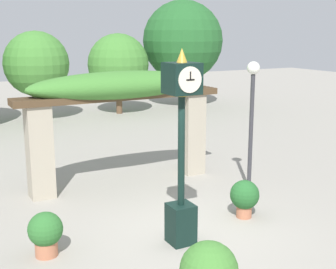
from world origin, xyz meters
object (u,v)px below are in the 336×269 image
object	(u,v)px
potted_plant_near_left	(46,232)
potted_plant_far_left	(245,196)
pedestal_clock	(181,148)
lamp_post	(252,101)

from	to	relation	value
potted_plant_near_left	potted_plant_far_left	size ratio (longest dim) A/B	0.99
pedestal_clock	potted_plant_near_left	world-z (taller)	pedestal_clock
pedestal_clock	lamp_post	size ratio (longest dim) A/B	1.13
potted_plant_far_left	lamp_post	size ratio (longest dim) A/B	0.26
potted_plant_near_left	potted_plant_far_left	bearing A→B (deg)	-3.09
pedestal_clock	potted_plant_far_left	bearing A→B (deg)	13.59
pedestal_clock	potted_plant_far_left	size ratio (longest dim) A/B	4.42
potted_plant_near_left	lamp_post	world-z (taller)	lamp_post
potted_plant_near_left	lamp_post	bearing A→B (deg)	12.39
pedestal_clock	potted_plant_near_left	size ratio (longest dim) A/B	4.46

